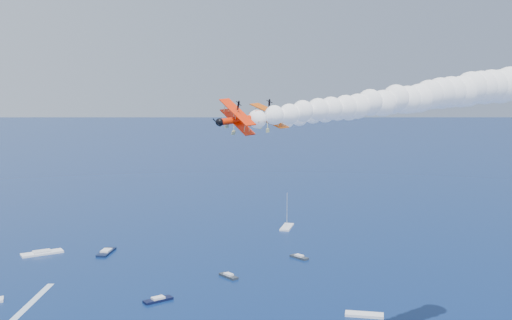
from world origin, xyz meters
TOP-DOWN VIEW (x-y plane):
  - biplane_lead at (7.52, 24.38)m, footprint 8.46×9.82m
  - biplane_trail at (-3.14, 18.77)m, footprint 8.05×9.76m
  - smoke_trail_lead at (38.95, 21.17)m, footprint 64.40×18.78m
  - smoke_trail_trail at (28.16, 14.47)m, footprint 64.60×22.84m
  - spectator_boats at (-2.18, 111.11)m, footprint 245.25×195.85m

SIDE VIEW (x-z plane):
  - spectator_boats at x=-2.18m, z-range 0.00..0.70m
  - biplane_lead at x=7.52m, z-range 51.88..59.01m
  - biplane_trail at x=-3.14m, z-range 52.04..59.94m
  - smoke_trail_lead at x=38.95m, z-range 52.16..63.57m
  - smoke_trail_trail at x=28.16m, z-range 52.71..64.12m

